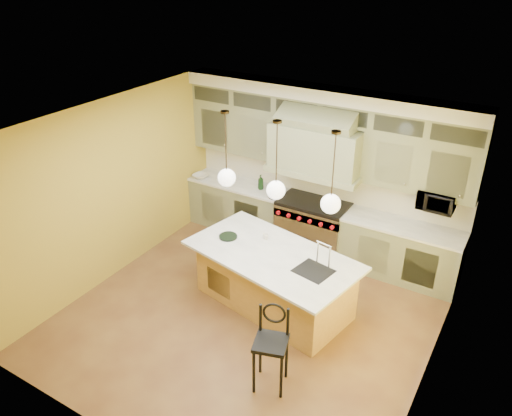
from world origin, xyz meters
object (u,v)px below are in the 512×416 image
Objects in this scene: range at (313,226)px; counter_stool at (271,343)px; kitchen_island at (274,278)px; microwave at (437,200)px.

counter_stool reaches higher than range.
kitchen_island is at bearing 100.73° from counter_stool.
kitchen_island is at bearing -84.32° from range.
counter_stool is (0.72, -1.38, 0.17)m from kitchen_island.
range is at bearing -176.88° from microwave.
range is 1.71m from kitchen_island.
microwave is at bearing 54.71° from counter_stool.
kitchen_island is 2.40× the size of counter_stool.
microwave reaches higher than range.
range is at bearing 107.05° from kitchen_island.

